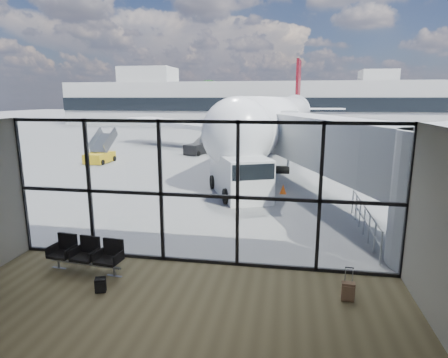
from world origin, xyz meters
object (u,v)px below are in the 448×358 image
(seating_row, at_px, (87,252))
(backpack, at_px, (100,285))
(belt_loader, at_px, (198,148))
(service_van, at_px, (240,174))
(mobile_stairs, at_px, (100,156))
(suitcase, at_px, (348,291))
(airliner, at_px, (281,118))

(seating_row, xyz_separation_m, backpack, (1.00, -1.16, -0.37))
(backpack, height_order, belt_loader, belt_loader)
(belt_loader, bearing_deg, service_van, -52.35)
(mobile_stairs, bearing_deg, seating_row, -61.78)
(belt_loader, bearing_deg, suitcase, -52.42)
(seating_row, relative_size, service_van, 0.43)
(suitcase, relative_size, belt_loader, 0.23)
(backpack, distance_m, suitcase, 6.51)
(airliner, xyz_separation_m, service_van, (-1.67, -18.44, -2.03))
(seating_row, distance_m, suitcase, 7.50)
(suitcase, bearing_deg, airliner, 100.02)
(seating_row, bearing_deg, belt_loader, 102.06)
(service_van, bearing_deg, belt_loader, 89.30)
(seating_row, height_order, belt_loader, belt_loader)
(suitcase, distance_m, service_van, 11.06)
(service_van, xyz_separation_m, belt_loader, (-5.80, 14.25, -0.56))
(suitcase, bearing_deg, mobile_stairs, 136.84)
(airliner, height_order, mobile_stairs, airliner)
(belt_loader, bearing_deg, backpack, -66.69)
(service_van, distance_m, belt_loader, 15.40)
(seating_row, distance_m, backpack, 1.58)
(belt_loader, relative_size, mobile_stairs, 1.23)
(service_van, height_order, belt_loader, service_van)
(belt_loader, bearing_deg, seating_row, -68.68)
(seating_row, xyz_separation_m, mobile_stairs, (-9.12, 18.14, -0.05))
(suitcase, height_order, belt_loader, belt_loader)
(service_van, bearing_deg, mobile_stairs, 123.21)
(belt_loader, height_order, mobile_stairs, mobile_stairs)
(seating_row, bearing_deg, backpack, -42.99)
(airliner, xyz_separation_m, mobile_stairs, (-14.14, -10.05, -2.63))
(suitcase, relative_size, mobile_stairs, 0.28)
(backpack, distance_m, belt_loader, 25.40)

